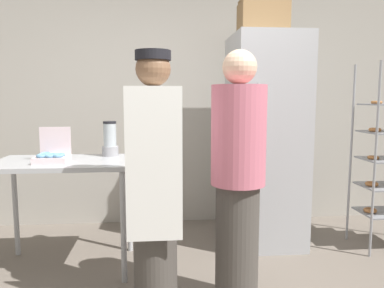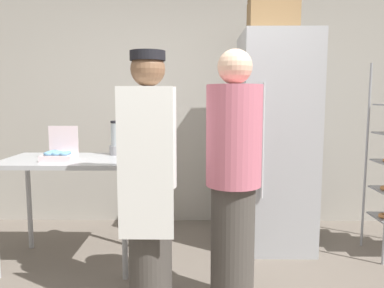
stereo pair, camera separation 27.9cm
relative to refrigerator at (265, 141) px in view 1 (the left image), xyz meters
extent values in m
cube|color=#ADA89E|center=(-0.79, 0.74, 0.46)|extent=(6.40, 0.12, 2.90)
cube|color=#ADAFB5|center=(0.00, 0.01, 0.00)|extent=(0.66, 0.76, 1.99)
cube|color=#93959B|center=(0.00, -0.36, 0.02)|extent=(0.61, 0.02, 1.63)
cylinder|color=silver|center=(-0.18, -0.39, 0.05)|extent=(0.02, 0.02, 0.98)
cylinder|color=#93969B|center=(0.85, -0.46, -0.14)|extent=(0.02, 0.02, 1.72)
cylinder|color=#93969B|center=(0.85, -0.05, -0.14)|extent=(0.02, 0.02, 1.72)
torus|color=#AD6B38|center=(0.95, -0.25, -0.64)|extent=(0.12, 0.12, 0.04)
torus|color=#AD6B38|center=(0.95, -0.25, -0.38)|extent=(0.12, 0.12, 0.04)
torus|color=#AD6B38|center=(0.95, -0.25, -0.13)|extent=(0.10, 0.10, 0.03)
torus|color=#AD6B38|center=(0.95, -0.25, 0.12)|extent=(0.11, 0.11, 0.03)
torus|color=#AD6B38|center=(0.95, -0.25, 0.37)|extent=(0.10, 0.10, 0.03)
cube|color=#ADAFB5|center=(-1.80, -0.44, -0.11)|extent=(1.09, 0.68, 0.04)
cylinder|color=#ADAFB5|center=(-1.29, -0.74, -0.56)|extent=(0.04, 0.04, 0.87)
cylinder|color=#ADAFB5|center=(-2.30, -0.14, -0.56)|extent=(0.04, 0.04, 0.87)
cylinder|color=#ADAFB5|center=(-1.29, -0.14, -0.56)|extent=(0.04, 0.04, 0.87)
cube|color=silver|center=(-1.86, -0.53, -0.07)|extent=(0.25, 0.22, 0.05)
cube|color=silver|center=(-1.86, -0.41, 0.07)|extent=(0.24, 0.01, 0.22)
torus|color=#669EC6|center=(-1.92, -0.58, -0.03)|extent=(0.08, 0.08, 0.02)
torus|color=#669EC6|center=(-1.86, -0.58, -0.03)|extent=(0.08, 0.08, 0.02)
torus|color=#669EC6|center=(-1.79, -0.58, -0.03)|extent=(0.08, 0.08, 0.02)
torus|color=#669EC6|center=(-1.92, -0.53, -0.03)|extent=(0.08, 0.08, 0.02)
torus|color=#669EC6|center=(-1.86, -0.53, -0.03)|extent=(0.08, 0.08, 0.02)
torus|color=#669EC6|center=(-1.79, -0.53, -0.03)|extent=(0.08, 0.08, 0.02)
torus|color=#669EC6|center=(-1.92, -0.47, -0.03)|extent=(0.08, 0.08, 0.02)
cylinder|color=#99999E|center=(-1.44, -0.22, -0.05)|extent=(0.14, 0.14, 0.08)
cylinder|color=#B2BCC1|center=(-1.44, -0.22, 0.09)|extent=(0.11, 0.11, 0.20)
cylinder|color=black|center=(-1.44, -0.22, 0.20)|extent=(0.11, 0.11, 0.02)
cube|color=#937047|center=(-0.05, -0.02, 1.14)|extent=(0.43, 0.28, 0.28)
cube|color=olive|center=(-0.05, -0.02, 1.29)|extent=(0.44, 0.15, 0.02)
cylinder|color=#47423D|center=(-1.05, -1.09, -0.58)|extent=(0.29, 0.29, 0.82)
cylinder|color=silver|center=(-1.05, -1.09, 0.15)|extent=(0.36, 0.36, 0.65)
sphere|color=brown|center=(-1.05, -1.09, 0.59)|extent=(0.22, 0.22, 0.22)
cube|color=white|center=(-1.05, -1.28, 0.01)|extent=(0.34, 0.02, 0.94)
cylinder|color=black|center=(-1.05, -1.09, 0.68)|extent=(0.23, 0.23, 0.06)
cylinder|color=#47423D|center=(-0.50, -1.08, -0.58)|extent=(0.29, 0.29, 0.83)
cylinder|color=#C6667A|center=(-0.50, -1.08, 0.17)|extent=(0.36, 0.36, 0.66)
sphere|color=beige|center=(-0.50, -1.08, 0.61)|extent=(0.23, 0.23, 0.23)
camera|label=1|loc=(-1.02, -3.50, 0.41)|focal=35.00mm
camera|label=2|loc=(-0.74, -3.51, 0.41)|focal=35.00mm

